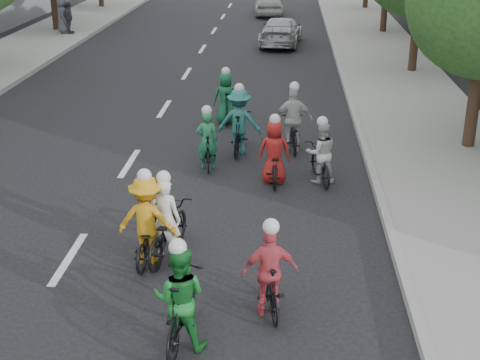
# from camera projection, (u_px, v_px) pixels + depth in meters

# --- Properties ---
(ground) EXTENTS (120.00, 120.00, 0.00)m
(ground) POSITION_uv_depth(u_px,v_px,m) (69.00, 259.00, 12.33)
(ground) COLOR black
(ground) RESTS_ON ground
(sidewalk_right) EXTENTS (4.00, 80.00, 0.15)m
(sidewalk_right) POSITION_uv_depth(u_px,v_px,m) (415.00, 112.00, 21.02)
(sidewalk_right) COLOR gray
(sidewalk_right) RESTS_ON ground
(curb_right) EXTENTS (0.18, 80.00, 0.18)m
(curb_right) POSITION_uv_depth(u_px,v_px,m) (353.00, 110.00, 21.14)
(curb_right) COLOR #999993
(curb_right) RESTS_ON ground
(cyclist_0) EXTENTS (0.99, 1.95, 1.73)m
(cyclist_0) POSITION_uv_depth(u_px,v_px,m) (167.00, 228.00, 12.24)
(cyclist_0) COLOR black
(cyclist_0) RESTS_ON ground
(cyclist_1) EXTENTS (0.82, 1.91, 1.76)m
(cyclist_1) POSITION_uv_depth(u_px,v_px,m) (181.00, 304.00, 9.71)
(cyclist_1) COLOR black
(cyclist_1) RESTS_ON ground
(cyclist_2) EXTENTS (1.12, 1.68, 1.81)m
(cyclist_2) POSITION_uv_depth(u_px,v_px,m) (148.00, 227.00, 12.04)
(cyclist_2) COLOR black
(cyclist_2) RESTS_ON ground
(cyclist_3) EXTENTS (0.94, 1.52, 1.67)m
(cyclist_3) POSITION_uv_depth(u_px,v_px,m) (270.00, 278.00, 10.49)
(cyclist_3) COLOR black
(cyclist_3) RESTS_ON ground
(cyclist_4) EXTENTS (0.76, 1.74, 1.68)m
(cyclist_4) POSITION_uv_depth(u_px,v_px,m) (274.00, 158.00, 15.63)
(cyclist_4) COLOR black
(cyclist_4) RESTS_ON ground
(cyclist_5) EXTENTS (0.59, 1.52, 1.62)m
(cyclist_5) POSITION_uv_depth(u_px,v_px,m) (208.00, 146.00, 16.49)
(cyclist_5) COLOR black
(cyclist_5) RESTS_ON ground
(cyclist_6) EXTENTS (0.89, 1.71, 1.62)m
(cyclist_6) POSITION_uv_depth(u_px,v_px,m) (321.00, 159.00, 15.64)
(cyclist_6) COLOR black
(cyclist_6) RESTS_ON ground
(cyclist_7) EXTENTS (1.17, 1.86, 1.89)m
(cyclist_7) POSITION_uv_depth(u_px,v_px,m) (239.00, 126.00, 17.41)
(cyclist_7) COLOR black
(cyclist_7) RESTS_ON ground
(cyclist_8) EXTENTS (1.04, 1.65, 1.87)m
(cyclist_8) POSITION_uv_depth(u_px,v_px,m) (293.00, 127.00, 17.67)
(cyclist_8) COLOR black
(cyclist_8) RESTS_ON ground
(cyclist_9) EXTENTS (0.82, 1.70, 1.71)m
(cyclist_9) POSITION_uv_depth(u_px,v_px,m) (226.00, 102.00, 19.94)
(cyclist_9) COLOR black
(cyclist_9) RESTS_ON ground
(follow_car_lead) EXTENTS (2.16, 4.56, 1.28)m
(follow_car_lead) POSITION_uv_depth(u_px,v_px,m) (281.00, 31.00, 31.50)
(follow_car_lead) COLOR #A2A3A7
(follow_car_lead) RESTS_ON ground
(follow_car_trail) EXTENTS (1.84, 4.17, 1.39)m
(follow_car_trail) POSITION_uv_depth(u_px,v_px,m) (269.00, 3.00, 40.41)
(follow_car_trail) COLOR silver
(follow_car_trail) RESTS_ON ground
(spectator_1) EXTENTS (0.49, 0.96, 1.58)m
(spectator_1) POSITION_uv_depth(u_px,v_px,m) (69.00, 18.00, 33.45)
(spectator_1) COLOR #444650
(spectator_1) RESTS_ON sidewalk_left
(spectator_2) EXTENTS (0.85, 1.02, 1.78)m
(spectator_2) POSITION_uv_depth(u_px,v_px,m) (62.00, 15.00, 33.54)
(spectator_2) COLOR #555563
(spectator_2) RESTS_ON sidewalk_left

